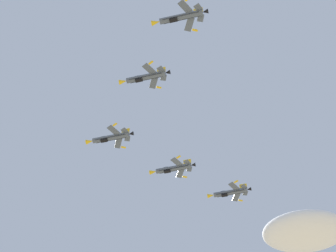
{
  "coord_description": "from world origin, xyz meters",
  "views": [
    {
      "loc": [
        3.5,
        -6.86,
        1.94
      ],
      "look_at": [
        -10.51,
        107.22,
        137.38
      ],
      "focal_mm": 59.55,
      "sensor_mm": 36.0,
      "label": 1
    }
  ],
  "objects_px": {
    "fighter_jet_right_wing": "(173,168)",
    "fighter_jet_right_outer": "(230,192)",
    "fighter_jet_left_outer": "(180,17)",
    "fighter_jet_left_wing": "(145,77)",
    "fighter_jet_lead": "(110,138)"
  },
  "relations": [
    {
      "from": "fighter_jet_right_wing",
      "to": "fighter_jet_right_outer",
      "type": "distance_m",
      "value": 25.19
    },
    {
      "from": "fighter_jet_lead",
      "to": "fighter_jet_right_wing",
      "type": "height_order",
      "value": "fighter_jet_right_wing"
    },
    {
      "from": "fighter_jet_right_wing",
      "to": "fighter_jet_left_outer",
      "type": "bearing_deg",
      "value": -164.34
    },
    {
      "from": "fighter_jet_lead",
      "to": "fighter_jet_right_outer",
      "type": "xyz_separation_m",
      "value": [
        36.99,
        33.23,
        2.56
      ]
    },
    {
      "from": "fighter_jet_lead",
      "to": "fighter_jet_left_wing",
      "type": "xyz_separation_m",
      "value": [
        14.23,
        -19.75,
        3.48
      ]
    },
    {
      "from": "fighter_jet_lead",
      "to": "fighter_jet_left_outer",
      "type": "relative_size",
      "value": 1.0
    },
    {
      "from": "fighter_jet_left_wing",
      "to": "fighter_jet_right_wing",
      "type": "relative_size",
      "value": 1.0
    },
    {
      "from": "fighter_jet_right_wing",
      "to": "fighter_jet_left_outer",
      "type": "relative_size",
      "value": 1.0
    },
    {
      "from": "fighter_jet_right_wing",
      "to": "fighter_jet_left_outer",
      "type": "xyz_separation_m",
      "value": [
        8.65,
        -56.22,
        1.34
      ]
    },
    {
      "from": "fighter_jet_left_wing",
      "to": "fighter_jet_left_outer",
      "type": "height_order",
      "value": "fighter_jet_left_wing"
    },
    {
      "from": "fighter_jet_lead",
      "to": "fighter_jet_left_outer",
      "type": "height_order",
      "value": "fighter_jet_left_outer"
    },
    {
      "from": "fighter_jet_lead",
      "to": "fighter_jet_left_outer",
      "type": "bearing_deg",
      "value": -138.89
    },
    {
      "from": "fighter_jet_lead",
      "to": "fighter_jet_right_outer",
      "type": "distance_m",
      "value": 49.79
    },
    {
      "from": "fighter_jet_left_wing",
      "to": "fighter_jet_right_outer",
      "type": "bearing_deg",
      "value": -16.33
    },
    {
      "from": "fighter_jet_lead",
      "to": "fighter_jet_right_wing",
      "type": "bearing_deg",
      "value": -41.4
    }
  ]
}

